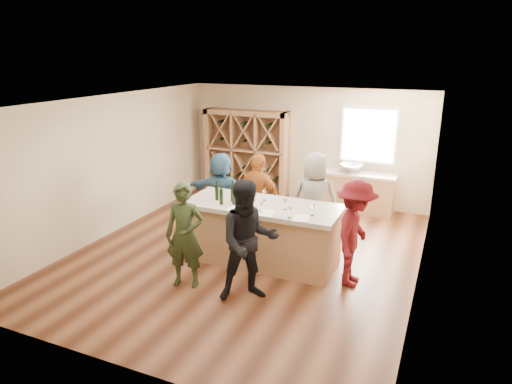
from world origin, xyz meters
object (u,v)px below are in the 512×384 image
at_px(tasting_counter_base, 262,235).
at_px(person_far_mid, 259,197).
at_px(wine_bottle_c, 233,193).
at_px(wine_bottle_d, 234,197).
at_px(wine_bottle_b, 221,197).
at_px(person_near_right, 248,241).
at_px(person_far_left, 222,192).
at_px(person_far_right, 314,201).
at_px(wine_rack, 246,154).
at_px(person_server, 355,233).
at_px(person_near_left, 185,235).
at_px(sink, 351,168).
at_px(wine_bottle_a, 217,193).

height_order(tasting_counter_base, person_far_mid, person_far_mid).
bearing_deg(wine_bottle_c, wine_bottle_d, -55.26).
relative_size(wine_bottle_b, person_near_right, 0.14).
xyz_separation_m(wine_bottle_c, person_far_left, (-0.83, 1.14, -0.40)).
distance_m(tasting_counter_base, wine_bottle_c, 0.90).
height_order(person_far_mid, person_far_right, person_far_right).
bearing_deg(wine_bottle_c, wine_rack, 111.02).
bearing_deg(person_server, wine_bottle_d, 91.40).
bearing_deg(wine_bottle_d, wine_bottle_b, -156.40).
xyz_separation_m(wine_bottle_c, person_near_left, (-0.26, -1.18, -0.38)).
bearing_deg(person_far_left, wine_bottle_c, 119.80).
bearing_deg(person_far_right, wine_rack, -61.14).
distance_m(sink, person_far_left, 3.19).
bearing_deg(person_near_left, wine_bottle_c, 65.13).
bearing_deg(person_near_right, wine_bottle_a, 101.47).
relative_size(wine_bottle_d, person_far_mid, 0.16).
distance_m(wine_bottle_a, person_near_right, 1.62).
height_order(person_near_left, person_far_mid, person_far_mid).
height_order(tasting_counter_base, person_server, person_server).
distance_m(wine_bottle_b, person_far_right, 1.84).
xyz_separation_m(sink, person_far_mid, (-1.27, -2.47, -0.15)).
height_order(person_near_right, person_far_left, person_near_right).
xyz_separation_m(sink, person_near_right, (-0.51, -4.63, -0.08)).
bearing_deg(person_near_right, person_server, 4.85).
distance_m(person_near_right, person_far_mid, 2.29).
xyz_separation_m(tasting_counter_base, wine_bottle_c, (-0.53, -0.08, 0.73)).
relative_size(tasting_counter_base, wine_bottle_a, 9.64).
height_order(sink, wine_bottle_d, wine_bottle_d).
relative_size(wine_bottle_c, person_near_right, 0.16).
relative_size(wine_bottle_a, wine_bottle_c, 0.89).
height_order(wine_bottle_c, person_near_right, person_near_right).
xyz_separation_m(person_near_right, person_server, (1.35, 1.07, -0.06)).
xyz_separation_m(wine_bottle_b, person_server, (2.29, 0.12, -0.34)).
bearing_deg(sink, person_near_right, -96.32).
height_order(wine_bottle_b, wine_bottle_d, wine_bottle_d).
relative_size(person_near_left, person_far_right, 0.92).
height_order(wine_rack, wine_bottle_b, wine_rack).
bearing_deg(person_far_right, person_near_right, 64.27).
bearing_deg(person_near_right, person_far_mid, 76.01).
height_order(wine_rack, person_far_right, wine_rack).
bearing_deg(person_server, sink, 13.79).
relative_size(wine_bottle_b, person_far_mid, 0.16).
distance_m(person_near_right, person_far_right, 2.26).
height_order(wine_bottle_d, person_server, person_server).
xyz_separation_m(wine_bottle_b, wine_bottle_c, (0.11, 0.21, 0.02)).
bearing_deg(person_near_right, wine_bottle_d, 92.15).
distance_m(tasting_counter_base, person_far_mid, 1.09).
bearing_deg(person_near_right, person_far_left, 92.26).
distance_m(person_near_right, person_far_left, 2.84).
height_order(wine_bottle_b, person_far_mid, person_far_mid).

